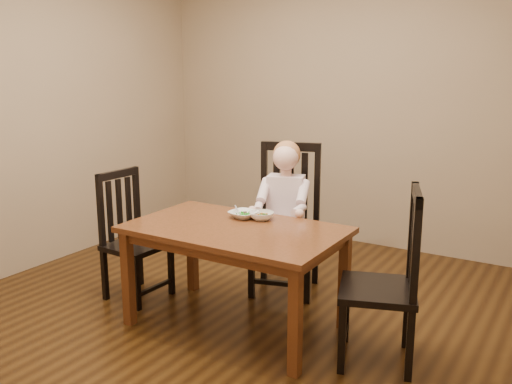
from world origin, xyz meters
The scene contains 9 objects.
room centered at (0.00, 0.00, 1.35)m, with size 4.01×4.01×2.71m.
dining_table centered at (0.11, -0.17, 0.61)m, with size 1.39×0.83×0.69m.
chair_child centered at (0.08, 0.60, 0.54)m, with size 0.61×0.59×1.14m.
chair_left centered at (-0.83, -0.14, 0.46)m, with size 0.42×0.43×0.96m.
chair_right centered at (1.12, -0.09, 0.51)m, with size 0.56×0.57×1.06m.
toddler centered at (0.10, 0.54, 0.71)m, with size 0.36×0.45×0.62m, color silver, non-canonical shape.
bowl_peas centered at (0.04, 0.05, 0.72)m, with size 0.19×0.19×0.05m, color white.
bowl_veg centered at (0.17, 0.08, 0.72)m, with size 0.17×0.17×0.05m, color white.
fork centered at (0.00, 0.03, 0.74)m, with size 0.10×0.10×0.05m.
Camera 1 is at (2.08, -3.14, 1.75)m, focal length 40.00 mm.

